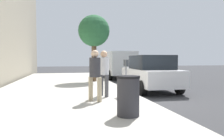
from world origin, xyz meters
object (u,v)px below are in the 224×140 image
Objects in this scene: pedestrian_bystander at (95,71)px; pedestrian_at_meter at (104,69)px; parked_van_far at (116,63)px; trash_bin at (128,96)px; street_tree at (94,32)px; parked_sedan_near at (150,73)px; parking_meter at (126,70)px.

pedestrian_at_meter is at bearing 18.23° from pedestrian_bystander.
parked_van_far reaches higher than trash_bin.
street_tree reaches higher than pedestrian_bystander.
pedestrian_at_meter is 3.39m from parked_sedan_near.
trash_bin is at bearing -117.37° from pedestrian_bystander.
parking_meter is at bearing 168.47° from parked_van_far.
pedestrian_at_meter is (-0.07, 0.90, 0.02)m from parking_meter.
parking_meter is at bearing 135.93° from parked_sedan_near.
parked_sedan_near is 5.48m from trash_bin.
parked_van_far is at bearing -33.61° from street_tree.
parked_van_far reaches higher than parked_sedan_near.
pedestrian_at_meter is 0.97m from pedestrian_bystander.
pedestrian_at_meter is at bearing 125.71° from parked_sedan_near.
pedestrian_at_meter reaches higher than parking_meter.
street_tree reaches higher than pedestrian_at_meter.
trash_bin is (-1.97, -0.56, -0.51)m from pedestrian_bystander.
street_tree is at bearing -1.90° from trash_bin.
pedestrian_bystander is 0.41× the size of street_tree.
parking_meter is at bearing -15.58° from trash_bin.
parked_van_far is at bearing -11.53° from parking_meter.
street_tree reaches higher than parked_sedan_near.
parked_sedan_near is 4.42× the size of trash_bin.
parking_meter is at bearing -9.12° from pedestrian_bystander.
pedestrian_at_meter is at bearing 1.87° from trash_bin.
parked_van_far is at bearing 52.35° from pedestrian_at_meter.
parked_sedan_near is 7.13m from parked_van_far.
parked_van_far is (7.13, -0.00, 0.36)m from parked_sedan_near.
pedestrian_bystander is 0.33× the size of parked_van_far.
parked_van_far reaches higher than pedestrian_at_meter.
parked_sedan_near is at bearing -28.89° from trash_bin.
parked_sedan_near is 1.04× the size of street_tree.
parked_van_far is (9.03, -1.84, 0.09)m from parking_meter.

